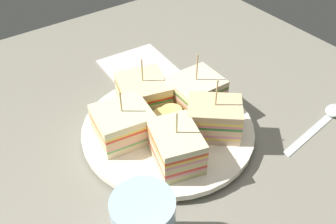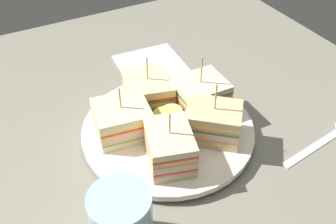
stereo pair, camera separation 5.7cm
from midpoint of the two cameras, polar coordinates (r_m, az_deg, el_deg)
ground_plane at (r=60.54cm, az=-2.68°, el=-4.18°), size 91.13×89.56×1.80cm
plate at (r=59.16cm, az=-2.74°, el=-2.83°), size 26.85×26.85×1.77cm
sandwich_wedge_0 at (r=56.31cm, az=-9.63°, el=-1.86°), size 8.31×8.98×8.34cm
sandwich_wedge_1 at (r=51.95cm, az=-1.90°, el=-5.33°), size 9.38×8.02×8.70cm
sandwich_wedge_2 at (r=56.16cm, az=4.05°, el=-1.12°), size 9.69×9.95×9.70cm
sandwich_wedge_3 at (r=60.98cm, az=1.50°, el=2.84°), size 7.10×8.21×9.85cm
sandwich_wedge_4 at (r=61.83cm, az=-6.08°, el=2.97°), size 9.65×9.25×8.77cm
chip_pile at (r=57.68cm, az=-2.52°, el=-1.37°), size 8.75×7.52×3.39cm
spoon at (r=66.91cm, az=20.95°, el=-0.71°), size 4.02×16.47×1.00cm
napkin at (r=74.79cm, az=-6.57°, el=6.70°), size 14.10×13.31×0.50cm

